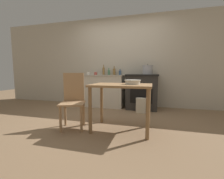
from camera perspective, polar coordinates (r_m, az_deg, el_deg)
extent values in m
plane|color=#896B4C|center=(3.06, -2.27, -11.84)|extent=(14.00, 14.00, 0.00)
cube|color=beige|center=(4.46, 3.89, 10.45)|extent=(8.00, 0.07, 2.55)
cube|color=beige|center=(4.29, -2.92, -0.64)|extent=(1.10, 0.55, 0.87)
cube|color=#B6AD9C|center=(4.26, -2.96, 5.36)|extent=(1.13, 0.58, 0.03)
cube|color=#2D2B28|center=(4.07, 11.36, -1.07)|extent=(0.78, 0.59, 0.88)
cube|color=black|center=(4.04, 11.50, 5.41)|extent=(0.82, 0.63, 0.04)
cube|color=black|center=(3.78, 11.02, -2.45)|extent=(0.55, 0.01, 0.37)
cube|color=#997047|center=(2.46, 3.59, 1.62)|extent=(0.98, 0.65, 0.03)
cylinder|color=olive|center=(2.39, -8.34, -7.92)|extent=(0.06, 0.06, 0.74)
cylinder|color=olive|center=(2.21, 13.48, -9.28)|extent=(0.06, 0.06, 0.74)
cylinder|color=olive|center=(2.90, -3.97, -5.38)|extent=(0.06, 0.06, 0.74)
cylinder|color=olive|center=(2.74, 13.84, -6.22)|extent=(0.06, 0.06, 0.74)
cube|color=#A87F56|center=(2.64, -14.84, -5.15)|extent=(0.51, 0.51, 0.03)
cube|color=#A87F56|center=(2.78, -14.30, 0.98)|extent=(0.35, 0.15, 0.50)
cylinder|color=#A87F56|center=(2.57, -19.05, -10.80)|extent=(0.04, 0.04, 0.42)
cylinder|color=#A87F56|center=(2.51, -11.61, -11.01)|extent=(0.04, 0.04, 0.42)
cylinder|color=#A87F56|center=(2.88, -17.38, -8.91)|extent=(0.04, 0.04, 0.42)
cylinder|color=#A87F56|center=(2.82, -10.76, -9.03)|extent=(0.04, 0.04, 0.42)
cube|color=beige|center=(3.69, 10.97, -5.93)|extent=(0.23, 0.16, 0.36)
cylinder|color=#A8A8AD|center=(4.03, 13.40, 7.17)|extent=(0.25, 0.25, 0.21)
cylinder|color=#A8A8AD|center=(4.03, 13.45, 8.84)|extent=(0.27, 0.27, 0.02)
sphere|color=black|center=(4.03, 13.45, 9.15)|extent=(0.02, 0.02, 0.02)
cylinder|color=silver|center=(2.45, 7.84, 2.81)|extent=(0.24, 0.24, 0.07)
cylinder|color=beige|center=(2.45, 7.85, 3.52)|extent=(0.26, 0.26, 0.01)
cylinder|color=olive|center=(4.37, 0.84, 6.76)|extent=(0.08, 0.08, 0.18)
cylinder|color=olive|center=(4.37, 0.84, 8.38)|extent=(0.03, 0.03, 0.07)
cylinder|color=olive|center=(4.46, -3.23, 6.98)|extent=(0.06, 0.06, 0.21)
cylinder|color=olive|center=(4.46, -3.24, 8.89)|extent=(0.02, 0.02, 0.08)
cylinder|color=#3D5675|center=(4.34, 3.09, 6.38)|extent=(0.08, 0.08, 0.12)
cylinder|color=#3D5675|center=(4.34, 3.10, 7.50)|extent=(0.03, 0.03, 0.05)
cylinder|color=#517F5B|center=(4.41, -1.19, 6.52)|extent=(0.07, 0.07, 0.14)
cylinder|color=#517F5B|center=(4.41, -1.19, 7.80)|extent=(0.03, 0.03, 0.06)
cylinder|color=silver|center=(4.27, -9.05, 6.07)|extent=(0.09, 0.09, 0.09)
cylinder|color=#B74C42|center=(4.32, -6.27, 6.08)|extent=(0.08, 0.08, 0.08)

